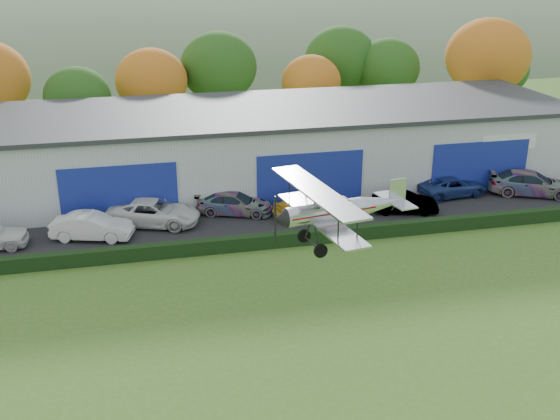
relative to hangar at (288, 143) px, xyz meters
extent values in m
cube|color=black|center=(-2.00, -6.98, -2.63)|extent=(48.00, 9.00, 0.05)
cube|color=black|center=(-2.00, -11.78, -2.26)|extent=(46.00, 0.60, 0.80)
cube|color=#B2B7BC|center=(0.00, 0.02, -0.16)|extent=(40.00, 12.00, 5.00)
cube|color=#2D3033|center=(0.00, 0.02, 2.49)|extent=(40.60, 12.60, 0.30)
cube|color=navy|center=(-12.00, -6.03, -0.86)|extent=(7.00, 0.12, 3.60)
cube|color=navy|center=(0.00, -6.03, -0.86)|extent=(7.00, 0.12, 3.60)
cube|color=navy|center=(12.00, -6.03, -0.86)|extent=(7.00, 0.12, 3.60)
cylinder|color=#3D2614|center=(-15.00, 10.02, -1.43)|extent=(0.36, 0.36, 2.45)
ellipsoid|color=#1E4C14|center=(-15.00, 10.02, 2.03)|extent=(5.32, 5.32, 4.79)
cylinder|color=#3D2614|center=(-9.00, 12.02, -1.26)|extent=(0.36, 0.36, 2.80)
ellipsoid|color=#B56616|center=(-9.00, 12.02, 2.70)|extent=(6.08, 6.08, 5.47)
cylinder|color=#3D2614|center=(-3.00, 14.02, -1.08)|extent=(0.36, 0.36, 3.15)
ellipsoid|color=#1E4C14|center=(-3.00, 14.02, 3.37)|extent=(6.84, 6.84, 6.16)
cylinder|color=#3D2614|center=(5.00, 12.02, -1.43)|extent=(0.36, 0.36, 2.45)
ellipsoid|color=#B56616|center=(5.00, 12.02, 2.03)|extent=(5.32, 5.32, 4.79)
cylinder|color=#3D2614|center=(13.00, 14.02, -1.26)|extent=(0.36, 0.36, 2.80)
ellipsoid|color=#1E4C14|center=(13.00, 14.02, 2.70)|extent=(6.08, 6.08, 5.47)
cylinder|color=#3D2614|center=(21.00, 10.02, -0.91)|extent=(0.36, 0.36, 3.50)
ellipsoid|color=#B56616|center=(21.00, 10.02, 4.04)|extent=(7.60, 7.60, 6.84)
cylinder|color=#3D2614|center=(25.00, 14.02, -1.43)|extent=(0.36, 0.36, 2.45)
ellipsoid|color=#1E4C14|center=(25.00, 14.02, 2.03)|extent=(5.32, 5.32, 4.79)
cylinder|color=#3D2614|center=(9.00, 16.02, -1.08)|extent=(0.36, 0.36, 3.15)
ellipsoid|color=#1E4C14|center=(9.00, 16.02, 3.37)|extent=(6.84, 6.84, 6.16)
ellipsoid|color=#4C6642|center=(15.00, 112.02, -18.06)|extent=(320.00, 196.00, 56.00)
ellipsoid|color=#4C6642|center=(85.00, 112.02, -12.56)|extent=(240.00, 126.00, 36.00)
imported|color=silver|center=(-13.64, -8.41, -1.85)|extent=(4.86, 2.80, 1.52)
imported|color=silver|center=(-10.06, -7.03, -1.84)|extent=(6.07, 4.27, 1.54)
imported|color=gray|center=(-5.01, -6.37, -1.91)|extent=(5.16, 3.44, 1.39)
imported|color=gold|center=(-0.53, -7.71, -1.83)|extent=(4.90, 3.11, 1.55)
imported|color=gray|center=(5.52, -8.60, -1.93)|extent=(4.34, 2.43, 1.36)
imported|color=navy|center=(9.91, -6.38, -1.94)|extent=(4.98, 2.70, 1.33)
imported|color=gray|center=(15.20, -7.37, -1.80)|extent=(6.01, 4.32, 1.62)
cylinder|color=silver|center=(-3.74, -21.53, 3.21)|extent=(3.41, 1.32, 0.79)
cone|color=silver|center=(-1.15, -21.10, 3.21)|extent=(2.03, 1.09, 0.79)
cone|color=black|center=(-5.60, -21.83, 3.21)|extent=(0.56, 0.85, 0.79)
cube|color=maroon|center=(-3.48, -21.48, 3.25)|extent=(3.76, 1.39, 0.05)
cube|color=black|center=(-3.31, -21.45, 3.57)|extent=(1.12, 0.69, 0.22)
cube|color=silver|center=(-3.91, -21.55, 2.94)|extent=(2.11, 6.40, 0.09)
cube|color=silver|center=(-4.08, -21.58, 4.13)|extent=(2.25, 6.76, 0.09)
cylinder|color=black|center=(-3.93, -23.86, 3.54)|extent=(0.06, 0.06, 1.14)
cylinder|color=black|center=(-3.15, -23.74, 3.54)|extent=(0.06, 0.06, 1.14)
cylinder|color=black|center=(-4.67, -19.37, 3.54)|extent=(0.06, 0.06, 1.14)
cylinder|color=black|center=(-3.89, -19.25, 3.54)|extent=(0.06, 0.06, 1.14)
cylinder|color=black|center=(-4.03, -21.89, 3.82)|extent=(0.08, 0.19, 0.65)
cylinder|color=black|center=(-4.13, -21.28, 3.82)|extent=(0.08, 0.19, 0.65)
cylinder|color=black|center=(-4.20, -21.98, 2.46)|extent=(0.16, 0.61, 1.07)
cylinder|color=black|center=(-4.32, -21.25, 2.46)|extent=(0.16, 0.61, 1.07)
cylinder|color=black|center=(-4.26, -21.61, 1.94)|extent=(0.33, 1.65, 0.06)
cylinder|color=black|center=(-4.13, -22.39, 1.94)|extent=(0.57, 0.21, 0.56)
cylinder|color=black|center=(-4.39, -20.83, 1.94)|extent=(0.57, 0.21, 0.56)
cylinder|color=black|center=(-0.54, -21.00, 2.99)|extent=(0.33, 0.10, 0.37)
cube|color=silver|center=(-0.54, -21.00, 3.25)|extent=(1.15, 2.37, 0.05)
cube|color=silver|center=(-0.46, -20.98, 3.69)|extent=(0.79, 0.18, 0.96)
cube|color=black|center=(-5.83, -21.87, 3.21)|extent=(0.07, 0.11, 1.93)
camera|label=1|loc=(-10.93, -44.86, 12.82)|focal=42.34mm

